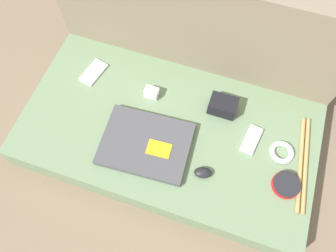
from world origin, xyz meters
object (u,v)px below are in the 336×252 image
laptop (146,144)px  phone_silver (251,140)px  phone_black (94,72)px  charger_brick (152,93)px  computer_mouse (203,173)px  camera_pouch (223,106)px  speaker_puck (286,185)px

laptop → phone_silver: laptop is taller
phone_black → charger_brick: (0.28, -0.02, 0.02)m
computer_mouse → charger_brick: (-0.30, 0.26, 0.01)m
computer_mouse → phone_silver: computer_mouse is taller
phone_silver → charger_brick: charger_brick is taller
phone_silver → camera_pouch: size_ratio=1.14×
camera_pouch → phone_black: bearing=-179.5°
computer_mouse → charger_brick: size_ratio=1.32×
computer_mouse → phone_black: (-0.57, 0.28, -0.01)m
phone_black → charger_brick: 0.28m
laptop → phone_black: size_ratio=2.56×
phone_silver → camera_pouch: camera_pouch is taller
charger_brick → phone_black: bearing=175.1°
laptop → charger_brick: size_ratio=6.20×
laptop → phone_silver: size_ratio=2.78×
camera_pouch → charger_brick: (-0.29, -0.03, -0.01)m
computer_mouse → phone_black: size_ratio=0.54×
phone_silver → phone_black: 0.72m
speaker_puck → phone_silver: speaker_puck is taller
computer_mouse → speaker_puck: (0.30, 0.06, -0.00)m
camera_pouch → charger_brick: 0.30m
laptop → phone_silver: (0.38, 0.15, -0.01)m
laptop → computer_mouse: 0.24m
phone_black → camera_pouch: 0.57m
laptop → speaker_puck: laptop is taller
phone_silver → phone_black: bearing=-178.5°
laptop → speaker_puck: 0.54m
laptop → phone_silver: bearing=18.2°
computer_mouse → camera_pouch: bearing=76.6°
computer_mouse → phone_black: bearing=139.9°
speaker_puck → phone_black: 0.90m
camera_pouch → charger_brick: camera_pouch is taller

